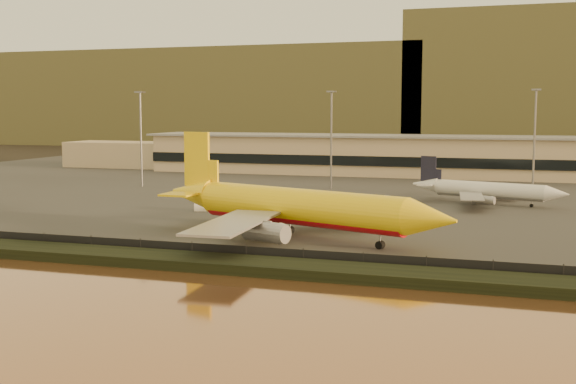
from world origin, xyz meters
name	(u,v)px	position (x,y,z in m)	size (l,w,h in m)	color
ground	(265,246)	(0.00, 0.00, 0.00)	(900.00, 900.00, 0.00)	black
embankment	(221,264)	(0.00, -17.00, 0.70)	(320.00, 7.00, 1.40)	black
tarmac	(379,185)	(0.00, 95.00, 0.10)	(320.00, 220.00, 0.20)	#2D2D2D
perimeter_fence	(232,253)	(0.00, -13.00, 1.30)	(300.00, 0.05, 2.20)	black
terminal_building	(352,155)	(-14.52, 125.55, 6.25)	(202.00, 25.00, 12.60)	tan
apron_light_masts	(426,131)	(15.00, 75.00, 15.70)	(152.20, 12.20, 25.40)	slate
distant_hills	(421,92)	(-20.74, 340.00, 31.39)	(470.00, 160.00, 70.00)	brown
dhl_cargo_jet	(295,207)	(2.77, 7.01, 5.15)	(53.92, 51.24, 16.58)	yellow
white_narrowbody_jet	(487,190)	(30.14, 60.15, 3.18)	(34.17, 32.57, 10.00)	silver
gse_vehicle_yellow	(418,217)	(19.33, 29.50, 1.15)	(4.20, 1.89, 1.89)	yellow
gse_vehicle_white	(204,207)	(-24.18, 31.11, 1.06)	(3.83, 1.72, 1.72)	silver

